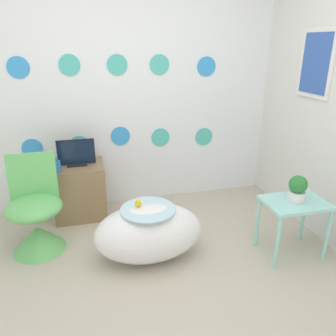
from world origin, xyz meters
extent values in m
plane|color=#BCB29E|center=(0.00, 0.00, 0.00)|extent=(12.00, 12.00, 0.00)
cube|color=white|center=(0.00, 1.87, 1.30)|extent=(4.40, 0.04, 2.60)
cylinder|color=#3899E5|center=(-0.91, 1.85, 0.70)|extent=(0.21, 0.01, 0.21)
cylinder|color=#4CBFB2|center=(-0.44, 1.85, 0.70)|extent=(0.21, 0.01, 0.21)
cylinder|color=#3899E5|center=(0.00, 1.85, 0.77)|extent=(0.21, 0.01, 0.21)
cylinder|color=#4CBFB2|center=(0.45, 1.85, 0.73)|extent=(0.21, 0.01, 0.21)
cylinder|color=#4CBFB2|center=(0.97, 1.85, 0.70)|extent=(0.21, 0.01, 0.21)
cylinder|color=#3899E5|center=(-0.93, 1.85, 1.50)|extent=(0.21, 0.01, 0.21)
cylinder|color=#4CBFB2|center=(-0.46, 1.85, 1.52)|extent=(0.21, 0.01, 0.21)
cylinder|color=#4CBFB2|center=(0.01, 1.85, 1.52)|extent=(0.21, 0.01, 0.21)
cylinder|color=#4CBFB2|center=(0.44, 1.85, 1.51)|extent=(0.21, 0.01, 0.21)
cylinder|color=#3899E5|center=(0.96, 1.85, 1.48)|extent=(0.21, 0.01, 0.21)
cube|color=silver|center=(1.72, 0.93, 1.30)|extent=(0.04, 2.85, 2.60)
cube|color=white|center=(1.69, 1.02, 1.55)|extent=(0.02, 0.44, 0.60)
cube|color=#3359B2|center=(1.68, 1.02, 1.55)|extent=(0.01, 0.36, 0.52)
ellipsoid|color=white|center=(0.08, 0.70, 0.24)|extent=(0.91, 0.55, 0.48)
cylinder|color=#B2DBEA|center=(0.08, 0.70, 0.46)|extent=(0.45, 0.45, 0.01)
sphere|color=yellow|center=(0.01, 0.73, 0.51)|extent=(0.06, 0.06, 0.06)
sphere|color=yellow|center=(0.01, 0.73, 0.53)|extent=(0.04, 0.04, 0.04)
cone|color=orange|center=(0.01, 0.71, 0.53)|extent=(0.02, 0.02, 0.02)
cone|color=#66C166|center=(-0.84, 1.05, 0.11)|extent=(0.45, 0.45, 0.23)
ellipsoid|color=#66C166|center=(-0.84, 1.05, 0.41)|extent=(0.48, 0.48, 0.17)
cube|color=#66C166|center=(-0.84, 1.23, 0.63)|extent=(0.41, 0.10, 0.43)
cube|color=#8E704C|center=(-0.47, 1.61, 0.28)|extent=(0.51, 0.43, 0.57)
cube|color=white|center=(-0.47, 1.40, 0.39)|extent=(0.43, 0.01, 0.16)
cube|color=black|center=(-0.47, 1.61, 0.58)|extent=(0.19, 0.12, 0.02)
cube|color=black|center=(-0.47, 1.61, 0.71)|extent=(0.37, 0.01, 0.26)
cube|color=#0F1E38|center=(-0.47, 1.60, 0.71)|extent=(0.35, 0.01, 0.24)
cylinder|color=#2D72B7|center=(-0.66, 1.46, 0.62)|extent=(0.09, 0.09, 0.11)
cylinder|color=#2D72B7|center=(-0.66, 1.46, 0.69)|extent=(0.05, 0.05, 0.03)
cube|color=#99E0D8|center=(1.28, 0.47, 0.49)|extent=(0.51, 0.37, 0.02)
cylinder|color=#99E0D8|center=(1.04, 0.31, 0.24)|extent=(0.03, 0.03, 0.48)
cylinder|color=#99E0D8|center=(1.51, 0.31, 0.24)|extent=(0.03, 0.03, 0.48)
cylinder|color=#99E0D8|center=(1.04, 0.63, 0.24)|extent=(0.03, 0.03, 0.48)
cylinder|color=#99E0D8|center=(1.51, 0.63, 0.24)|extent=(0.03, 0.03, 0.48)
cylinder|color=white|center=(1.28, 0.47, 0.55)|extent=(0.14, 0.14, 0.09)
sphere|color=#2D7A38|center=(1.28, 0.47, 0.65)|extent=(0.15, 0.15, 0.15)
camera|label=1|loc=(-0.33, -1.62, 1.73)|focal=35.00mm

